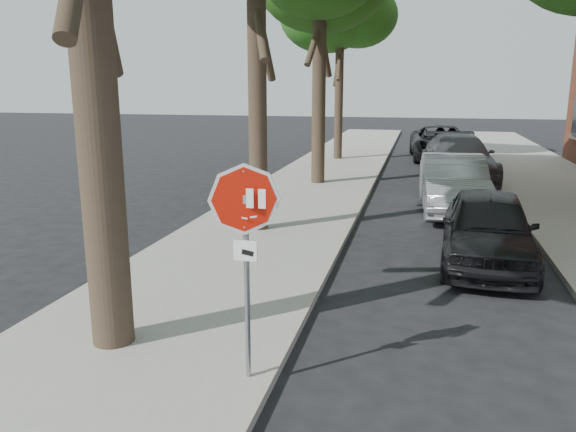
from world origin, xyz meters
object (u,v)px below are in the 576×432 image
(stop_sign, at_px, (245,231))
(tree_far, at_px, (341,4))
(car_d, at_px, (441,143))
(car_b, at_px, (453,184))
(car_a, at_px, (488,228))
(car_c, at_px, (458,158))

(stop_sign, bearing_deg, tree_far, 95.46)
(stop_sign, relative_size, car_d, 0.44)
(tree_far, bearing_deg, car_d, 17.01)
(car_b, height_order, car_d, car_d)
(car_a, xyz_separation_m, car_d, (-0.46, 16.89, 0.08))
(car_a, bearing_deg, tree_far, 112.17)
(stop_sign, height_order, car_c, stop_sign)
(car_c, height_order, car_d, car_c)
(car_a, bearing_deg, car_c, 93.11)
(tree_far, xyz_separation_m, car_a, (5.32, -15.40, -6.46))
(car_b, distance_m, car_c, 5.72)
(car_b, bearing_deg, car_a, -87.66)
(car_a, height_order, car_c, car_c)
(tree_far, bearing_deg, car_a, -70.93)
(tree_far, xyz_separation_m, car_b, (4.88, -10.45, -6.41))
(tree_far, height_order, car_d, tree_far)
(car_c, bearing_deg, stop_sign, -106.53)
(car_b, relative_size, car_d, 0.82)
(car_b, xyz_separation_m, car_c, (0.44, 5.71, 0.05))
(stop_sign, xyz_separation_m, car_b, (2.86, 10.68, -1.14))
(tree_far, distance_m, car_c, 9.55)
(car_a, relative_size, car_d, 0.74)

